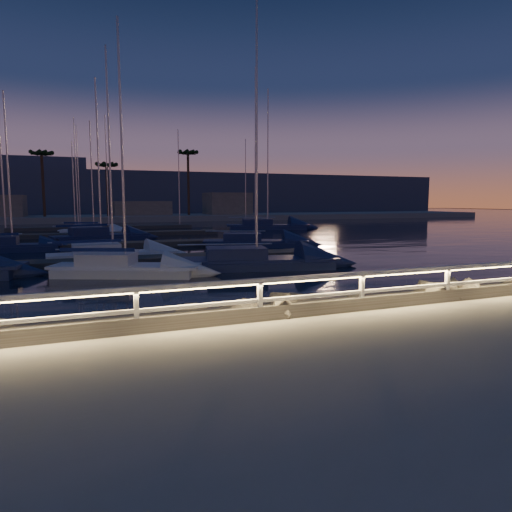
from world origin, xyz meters
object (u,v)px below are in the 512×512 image
Objects in this scene: sailboat_b at (122,267)px; sailboat_l at (265,226)px; guard_rail at (219,293)px; sailboat_j at (99,236)px; sailboat_n at (92,231)px; sailboat_d at (252,260)px; sailboat_c at (110,254)px; sailboat_h at (253,242)px; sailboat_e at (10,246)px.

sailboat_l reaches higher than sailboat_b.
guard_rail is 3.11× the size of sailboat_j.
guard_rail is at bearing -102.62° from sailboat_j.
sailboat_b is 0.69× the size of sailboat_l.
sailboat_n is (-0.42, 29.10, 0.00)m from sailboat_b.
sailboat_d is 1.02× the size of sailboat_j.
sailboat_n is at bearing 87.31° from sailboat_c.
sailboat_l reaches higher than sailboat_n.
sailboat_l is (9.29, 19.74, 0.07)m from sailboat_h.
sailboat_j reaches higher than sailboat_e.
sailboat_c is 11.88m from sailboat_h.
guard_rail is 3.71× the size of sailboat_n.
sailboat_d is at bearing -43.24° from sailboat_e.
sailboat_j is (-6.83, 20.09, 0.04)m from sailboat_d.
sailboat_l is 1.45× the size of sailboat_n.
sailboat_b is 0.88× the size of sailboat_h.
sailboat_n is at bearing 114.03° from sailboat_b.
sailboat_h is (4.09, 10.56, -0.02)m from sailboat_d.
sailboat_j is (0.00, 14.19, 0.06)m from sailboat_c.
sailboat_c is 14.19m from sailboat_j.
sailboat_h is at bearing 67.05° from guard_rail.
sailboat_c is at bearing -113.20° from sailboat_l.
sailboat_h is 21.67m from sailboat_n.
guard_rail is 32.18m from sailboat_j.
sailboat_h is 21.82m from sailboat_l.
sailboat_j is at bearing 49.50° from sailboat_e.
sailboat_j is 1.19× the size of sailboat_n.
sailboat_n is (-7.09, 29.13, -0.01)m from sailboat_d.
guard_rail is at bearing -93.66° from sailboat_h.
sailboat_j is 9.04m from sailboat_n.
sailboat_e is 0.93× the size of sailboat_n.
sailboat_j is 0.82× the size of sailboat_l.
sailboat_h is 14.50m from sailboat_j.
guard_rail is 3.98× the size of sailboat_e.
sailboat_c reaches higher than sailboat_b.
sailboat_e is 0.78× the size of sailboat_j.
sailboat_h is 1.14× the size of sailboat_n.
sailboat_d is 33.13m from sailboat_l.
sailboat_l is at bearing 84.08° from sailboat_h.
sailboat_l is (20.22, 24.41, 0.07)m from sailboat_c.
sailboat_e is (-13.02, 13.55, -0.01)m from sailboat_d.
sailboat_b is at bearing -91.67° from sailboat_c.
guard_rail is 46.38m from sailboat_l.
sailboat_b is 0.84× the size of sailboat_j.
guard_rail is 12.17m from sailboat_b.
sailboat_l is at bearing 47.05° from sailboat_c.
sailboat_d is at bearing 22.98° from sailboat_b.
sailboat_e is 16.67m from sailboat_n.
sailboat_l is at bearing 79.69° from sailboat_b.
guard_rail is 3.05× the size of sailboat_d.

